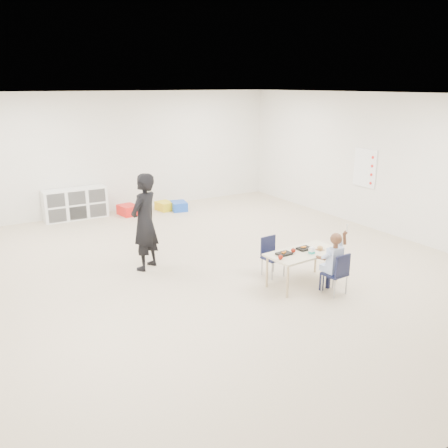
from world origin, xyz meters
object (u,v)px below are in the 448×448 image
child (336,261)px  cubby_shelf (75,204)px  table (303,268)px  adult (145,222)px  chair_near (335,273)px

child → cubby_shelf: bearing=106.0°
cubby_shelf → table: bearing=-69.8°
table → adult: size_ratio=0.74×
chair_near → adult: adult is taller
chair_near → table: bearing=106.5°
table → adult: (-1.79, 1.84, 0.53)m
cubby_shelf → adult: adult is taller
child → adult: size_ratio=0.62×
child → cubby_shelf: size_ratio=0.71×
table → cubby_shelf: 5.86m
table → cubby_shelf: (-2.02, 5.50, 0.08)m
cubby_shelf → chair_near: bearing=-69.8°
child → adult: adult is taller
table → child: 0.58m
chair_near → adult: 3.10m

